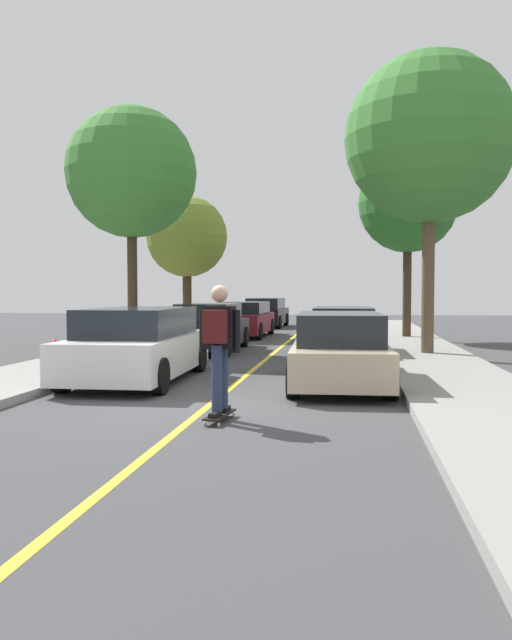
{
  "coord_description": "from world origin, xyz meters",
  "views": [
    {
      "loc": [
        2.14,
        -9.37,
        1.76
      ],
      "look_at": [
        0.12,
        4.46,
        1.14
      ],
      "focal_mm": 36.01,
      "sensor_mm": 36.0,
      "label": 1
    }
  ],
  "objects_px": {
    "street_tree_left_near": "(187,237)",
    "skateboard": "(220,415)",
    "parked_car_left_nearest": "(138,345)",
    "parked_car_left_farthest": "(266,313)",
    "parked_car_right_nearest": "(340,350)",
    "street_tree_right_nearest": "(430,139)",
    "skateboarder": "(219,341)",
    "parked_car_right_near": "(343,332)",
    "parked_car_left_near": "(209,328)",
    "street_tree_left_nearest": "(131,173)",
    "parked_car_left_far": "(243,319)",
    "fire_hydrant": "(55,358)",
    "street_tree_right_near": "(408,204)"
  },
  "relations": [
    {
      "from": "parked_car_right_near",
      "to": "street_tree_left_near",
      "type": "relative_size",
      "value": 0.8
    },
    {
      "from": "parked_car_left_nearest",
      "to": "skateboard",
      "type": "bearing_deg",
      "value": -56.86
    },
    {
      "from": "street_tree_left_nearest",
      "to": "parked_car_right_near",
      "type": "bearing_deg",
      "value": -4.26
    },
    {
      "from": "skateboard",
      "to": "parked_car_left_farthest",
      "type": "bearing_deg",
      "value": 95.86
    },
    {
      "from": "parked_car_right_nearest",
      "to": "skateboard",
      "type": "relative_size",
      "value": 5.17
    },
    {
      "from": "parked_car_left_nearest",
      "to": "parked_car_left_far",
      "type": "bearing_deg",
      "value": 90.0
    },
    {
      "from": "parked_car_right_nearest",
      "to": "fire_hydrant",
      "type": "relative_size",
      "value": 6.35
    },
    {
      "from": "parked_car_left_far",
      "to": "street_tree_right_near",
      "type": "xyz_separation_m",
      "value": [
        6.17,
        -1.0,
        4.24
      ]
    },
    {
      "from": "parked_car_left_near",
      "to": "skateboarder",
      "type": "bearing_deg",
      "value": -76.76
    },
    {
      "from": "parked_car_right_nearest",
      "to": "parked_car_left_nearest",
      "type": "bearing_deg",
      "value": 178.78
    },
    {
      "from": "street_tree_left_nearest",
      "to": "skateboard",
      "type": "bearing_deg",
      "value": -64.62
    },
    {
      "from": "parked_car_right_nearest",
      "to": "fire_hydrant",
      "type": "xyz_separation_m",
      "value": [
        -5.44,
        -0.44,
        -0.19
      ]
    },
    {
      "from": "parked_car_left_farthest",
      "to": "street_tree_left_near",
      "type": "xyz_separation_m",
      "value": [
        -2.23,
        -7.01,
        3.19
      ]
    },
    {
      "from": "skateboard",
      "to": "parked_car_right_nearest",
      "type": "bearing_deg",
      "value": 66.27
    },
    {
      "from": "parked_car_left_nearest",
      "to": "skateboarder",
      "type": "distance_m",
      "value": 4.39
    },
    {
      "from": "fire_hydrant",
      "to": "street_tree_left_near",
      "type": "bearing_deg",
      "value": 93.21
    },
    {
      "from": "parked_car_left_near",
      "to": "street_tree_left_near",
      "type": "xyz_separation_m",
      "value": [
        -2.23,
        6.09,
        3.22
      ]
    },
    {
      "from": "parked_car_right_near",
      "to": "parked_car_left_near",
      "type": "bearing_deg",
      "value": 168.5
    },
    {
      "from": "fire_hydrant",
      "to": "skateboarder",
      "type": "xyz_separation_m",
      "value": [
        3.87,
        -3.15,
        0.62
      ]
    },
    {
      "from": "parked_car_left_nearest",
      "to": "fire_hydrant",
      "type": "relative_size",
      "value": 6.6
    },
    {
      "from": "parked_car_left_nearest",
      "to": "parked_car_left_farthest",
      "type": "distance_m",
      "value": 19.51
    },
    {
      "from": "parked_car_left_nearest",
      "to": "parked_car_right_nearest",
      "type": "relative_size",
      "value": 1.04
    },
    {
      "from": "parked_car_left_farthest",
      "to": "skateboarder",
      "type": "distance_m",
      "value": 23.31
    },
    {
      "from": "parked_car_left_far",
      "to": "parked_car_left_farthest",
      "type": "distance_m",
      "value": 6.89
    },
    {
      "from": "parked_car_left_nearest",
      "to": "parked_car_left_far",
      "type": "distance_m",
      "value": 12.62
    },
    {
      "from": "parked_car_right_near",
      "to": "street_tree_left_near",
      "type": "height_order",
      "value": "street_tree_left_near"
    },
    {
      "from": "fire_hydrant",
      "to": "parked_car_right_nearest",
      "type": "bearing_deg",
      "value": 4.58
    },
    {
      "from": "street_tree_right_near",
      "to": "street_tree_right_nearest",
      "type": "bearing_deg",
      "value": -90.0
    },
    {
      "from": "parked_car_left_farthest",
      "to": "parked_car_right_nearest",
      "type": "height_order",
      "value": "parked_car_left_farthest"
    },
    {
      "from": "parked_car_right_nearest",
      "to": "street_tree_right_nearest",
      "type": "distance_m",
      "value": 7.8
    },
    {
      "from": "parked_car_left_near",
      "to": "street_tree_right_near",
      "type": "bearing_deg",
      "value": 40.19
    },
    {
      "from": "parked_car_left_nearest",
      "to": "street_tree_left_near",
      "type": "xyz_separation_m",
      "value": [
        -2.23,
        12.5,
        3.19
      ]
    },
    {
      "from": "skateboard",
      "to": "parked_car_left_nearest",
      "type": "bearing_deg",
      "value": 123.14
    },
    {
      "from": "parked_car_right_near",
      "to": "parked_car_right_nearest",
      "type": "bearing_deg",
      "value": -90.01
    },
    {
      "from": "parked_car_left_near",
      "to": "parked_car_left_farthest",
      "type": "bearing_deg",
      "value": 90.0
    },
    {
      "from": "parked_car_left_far",
      "to": "street_tree_left_nearest",
      "type": "distance_m",
      "value": 8.28
    },
    {
      "from": "parked_car_left_nearest",
      "to": "street_tree_right_near",
      "type": "bearing_deg",
      "value": 62.04
    },
    {
      "from": "parked_car_left_nearest",
      "to": "fire_hydrant",
      "type": "height_order",
      "value": "parked_car_left_nearest"
    },
    {
      "from": "parked_car_left_near",
      "to": "parked_car_left_farthest",
      "type": "distance_m",
      "value": 13.1
    },
    {
      "from": "parked_car_left_farthest",
      "to": "street_tree_left_nearest",
      "type": "distance_m",
      "value": 14.35
    },
    {
      "from": "skateboarder",
      "to": "parked_car_right_near",
      "type": "bearing_deg",
      "value": 80.42
    },
    {
      "from": "parked_car_right_nearest",
      "to": "parked_car_right_near",
      "type": "relative_size",
      "value": 1.03
    },
    {
      "from": "parked_car_left_farthest",
      "to": "skateboard",
      "type": "bearing_deg",
      "value": -84.14
    },
    {
      "from": "street_tree_left_near",
      "to": "skateboard",
      "type": "xyz_separation_m",
      "value": [
        4.61,
        -16.14,
        -3.82
      ]
    },
    {
      "from": "parked_car_left_farthest",
      "to": "fire_hydrant",
      "type": "relative_size",
      "value": 6.07
    },
    {
      "from": "street_tree_left_nearest",
      "to": "street_tree_right_near",
      "type": "xyz_separation_m",
      "value": [
        8.4,
        5.55,
        -0.31
      ]
    },
    {
      "from": "parked_car_left_nearest",
      "to": "parked_car_left_far",
      "type": "xyz_separation_m",
      "value": [
        0.0,
        12.62,
        -0.04
      ]
    },
    {
      "from": "skateboard",
      "to": "skateboarder",
      "type": "height_order",
      "value": "skateboarder"
    },
    {
      "from": "street_tree_right_nearest",
      "to": "parked_car_right_near",
      "type": "bearing_deg",
      "value": 173.87
    },
    {
      "from": "parked_car_left_farthest",
      "to": "street_tree_right_nearest",
      "type": "bearing_deg",
      "value": -66.43
    }
  ]
}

